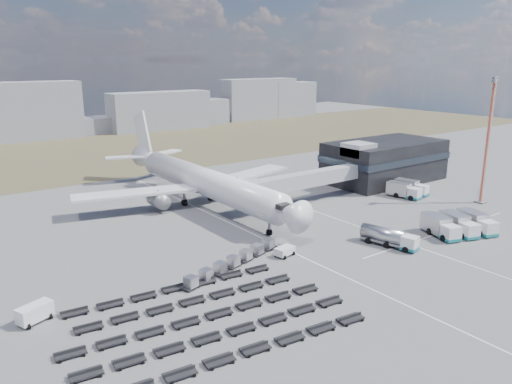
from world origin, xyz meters
TOP-DOWN VIEW (x-y plane):
  - ground at (0.00, 0.00)m, footprint 420.00×420.00m
  - grass_strip at (0.00, 110.00)m, footprint 420.00×90.00m
  - lane_markings at (9.77, 3.00)m, footprint 47.12×110.00m
  - terminal at (47.77, 23.96)m, footprint 30.40×16.40m
  - jet_bridge at (15.90, 20.42)m, footprint 30.30×3.80m
  - airliner at (0.00, 32.38)m, footprint 51.59×64.53m
  - skyline at (-6.98, 151.55)m, footprint 293.79×23.00m
  - fuel_tanker at (12.51, -6.77)m, footprint 4.65×9.75m
  - pushback_tug at (-4.00, -0.06)m, footprint 3.52×2.44m
  - utility_van at (-40.21, 1.43)m, footprint 4.40×3.15m
  - catering_truck at (10.18, 34.19)m, footprint 3.70×6.35m
  - service_trucks_near at (27.13, -10.07)m, footprint 12.33×10.69m
  - service_trucks_far at (40.71, 11.14)m, footprint 7.55×8.54m
  - uld_row at (-12.84, 1.01)m, footprint 19.80×7.35m
  - baggage_dollies at (-24.34, -9.91)m, footprint 34.74×22.49m
  - floodlight_mast at (48.85, -1.61)m, footprint 2.52×2.04m

SIDE VIEW (x-z plane):
  - ground at x=0.00m, z-range 0.00..0.00m
  - grass_strip at x=0.00m, z-range 0.00..0.01m
  - lane_markings at x=9.77m, z-range 0.00..0.01m
  - baggage_dollies at x=-24.34m, z-range 0.00..0.76m
  - pushback_tug at x=-4.00m, z-range 0.00..1.45m
  - uld_row at x=-12.84m, z-range 0.15..1.72m
  - utility_van at x=-40.21m, z-range 0.00..2.17m
  - catering_truck at x=10.18m, z-range 0.03..2.77m
  - fuel_tanker at x=12.51m, z-range 0.00..3.06m
  - service_trucks_far at x=40.71m, z-range 0.13..3.15m
  - service_trucks_near at x=27.13m, z-range 0.14..3.31m
  - jet_bridge at x=15.90m, z-range 1.53..8.58m
  - terminal at x=47.77m, z-range -0.25..10.75m
  - airliner at x=0.00m, z-range -3.52..14.10m
  - skyline at x=-6.98m, z-range -3.26..22.39m
  - floodlight_mast at x=48.85m, z-range 0.03..26.42m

